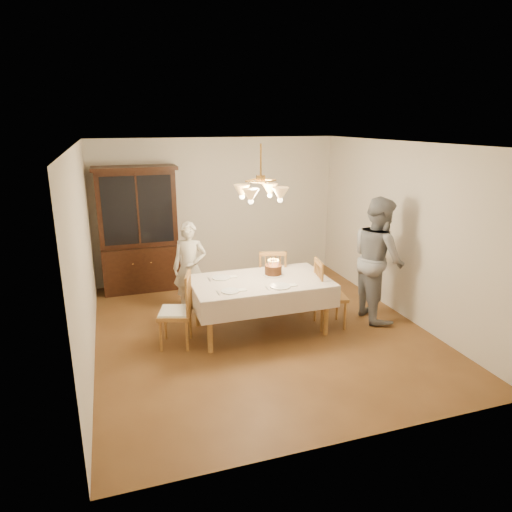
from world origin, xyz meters
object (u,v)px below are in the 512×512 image
object	(u,v)px
dining_table	(260,285)
elderly_woman	(190,268)
chair_far_side	(272,283)
birthday_cake	(273,270)
china_hutch	(139,232)

from	to	relation	value
dining_table	elderly_woman	distance (m)	1.27
chair_far_side	elderly_woman	world-z (taller)	elderly_woman
elderly_woman	birthday_cake	bearing A→B (deg)	-17.27
dining_table	china_hutch	size ratio (longest dim) A/B	0.88
chair_far_side	dining_table	bearing A→B (deg)	-121.73
china_hutch	elderly_woman	size ratio (longest dim) A/B	1.51
dining_table	birthday_cake	bearing A→B (deg)	32.21
chair_far_side	birthday_cake	xyz separation A→B (m)	(-0.17, -0.51, 0.39)
dining_table	chair_far_side	world-z (taller)	chair_far_side
birthday_cake	china_hutch	bearing A→B (deg)	129.09
china_hutch	chair_far_side	xyz separation A→B (m)	(1.87, -1.59, -0.60)
dining_table	elderly_woman	xyz separation A→B (m)	(-0.82, 0.97, 0.03)
dining_table	birthday_cake	distance (m)	0.32
dining_table	birthday_cake	world-z (taller)	birthday_cake
china_hutch	elderly_woman	xyz separation A→B (m)	(0.65, -1.29, -0.32)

